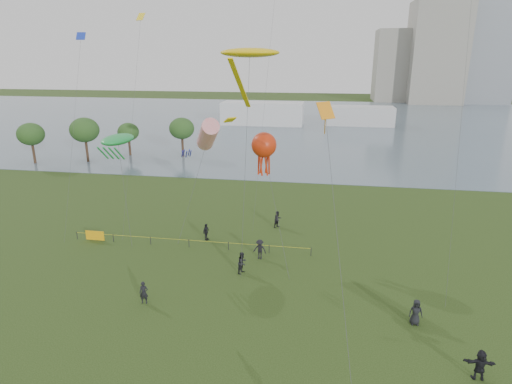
# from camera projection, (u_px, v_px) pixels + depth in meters

# --- Properties ---
(ground_plane) EXTENTS (400.00, 400.00, 0.00)m
(ground_plane) POSITION_uv_depth(u_px,v_px,m) (230.00, 365.00, 26.26)
(ground_plane) COLOR #1E3210
(lake) EXTENTS (400.00, 120.00, 0.08)m
(lake) POSITION_uv_depth(u_px,v_px,m) (307.00, 123.00, 120.24)
(lake) COLOR slate
(lake) RESTS_ON ground_plane
(building_mid) EXTENTS (20.00, 20.00, 38.00)m
(building_mid) POSITION_uv_depth(u_px,v_px,m) (436.00, 53.00, 165.67)
(building_mid) COLOR gray
(building_mid) RESTS_ON ground_plane
(building_low) EXTENTS (16.00, 18.00, 28.00)m
(building_low) POSITION_uv_depth(u_px,v_px,m) (395.00, 66.00, 174.97)
(building_low) COLOR gray
(building_low) RESTS_ON ground_plane
(pavilion_left) EXTENTS (22.00, 8.00, 6.00)m
(pavilion_left) POSITION_uv_depth(u_px,v_px,m) (263.00, 113.00, 116.46)
(pavilion_left) COLOR silver
(pavilion_left) RESTS_ON ground_plane
(pavilion_right) EXTENTS (18.00, 7.00, 5.00)m
(pavilion_right) POSITION_uv_depth(u_px,v_px,m) (359.00, 116.00, 115.46)
(pavilion_right) COLOR silver
(pavilion_right) RESTS_ON ground_plane
(trees) EXTENTS (28.49, 14.04, 7.85)m
(trees) POSITION_uv_depth(u_px,v_px,m) (105.00, 131.00, 76.18)
(trees) COLOR #382619
(trees) RESTS_ON ground_plane
(fence) EXTENTS (24.07, 0.07, 1.05)m
(fence) POSITION_uv_depth(u_px,v_px,m) (131.00, 238.00, 43.12)
(fence) COLOR black
(fence) RESTS_ON ground_plane
(spectator_a) EXTENTS (1.06, 1.17, 1.95)m
(spectator_a) POSITION_uv_depth(u_px,v_px,m) (242.00, 263.00, 37.08)
(spectator_a) COLOR black
(spectator_a) RESTS_ON ground_plane
(spectator_b) EXTENTS (1.35, 0.92, 1.92)m
(spectator_b) POSITION_uv_depth(u_px,v_px,m) (260.00, 249.00, 39.66)
(spectator_b) COLOR black
(spectator_b) RESTS_ON ground_plane
(spectator_c) EXTENTS (0.72, 1.11, 1.76)m
(spectator_c) POSITION_uv_depth(u_px,v_px,m) (206.00, 232.00, 43.78)
(spectator_c) COLOR black
(spectator_c) RESTS_ON ground_plane
(spectator_d) EXTENTS (0.96, 0.65, 1.90)m
(spectator_d) POSITION_uv_depth(u_px,v_px,m) (416.00, 312.00, 29.99)
(spectator_d) COLOR black
(spectator_d) RESTS_ON ground_plane
(spectator_e) EXTENTS (1.80, 0.60, 1.93)m
(spectator_e) POSITION_uv_depth(u_px,v_px,m) (480.00, 365.00, 24.84)
(spectator_e) COLOR black
(spectator_e) RESTS_ON ground_plane
(spectator_f) EXTENTS (0.72, 0.54, 1.79)m
(spectator_f) POSITION_uv_depth(u_px,v_px,m) (144.00, 293.00, 32.54)
(spectator_f) COLOR black
(spectator_f) RESTS_ON ground_plane
(spectator_g) EXTENTS (1.13, 1.15, 1.87)m
(spectator_g) POSITION_uv_depth(u_px,v_px,m) (278.00, 219.00, 46.96)
(spectator_g) COLOR black
(spectator_g) RESTS_ON ground_plane
(kite_stingray) EXTENTS (5.08, 10.06, 18.75)m
(kite_stingray) POSITION_uv_depth(u_px,v_px,m) (250.00, 54.00, 35.85)
(kite_stingray) COLOR #3F3F42
(kite_windsock) EXTENTS (4.89, 4.97, 12.79)m
(kite_windsock) POSITION_uv_depth(u_px,v_px,m) (208.00, 135.00, 40.50)
(kite_windsock) COLOR #3F3F42
(kite_creature) EXTENTS (2.54, 4.78, 10.92)m
(kite_creature) POSITION_uv_depth(u_px,v_px,m) (118.00, 140.00, 40.78)
(kite_creature) COLOR #3F3F42
(kite_octopus) EXTENTS (4.49, 8.38, 11.25)m
(kite_octopus) POSITION_uv_depth(u_px,v_px,m) (264.00, 145.00, 40.45)
(kite_octopus) COLOR #3F3F42
(kite_delta) EXTENTS (3.02, 13.11, 14.97)m
(kite_delta) POSITION_uv_depth(u_px,v_px,m) (327.00, 123.00, 30.13)
(kite_delta) COLOR #3F3F42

